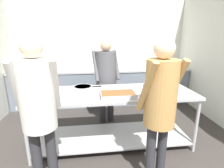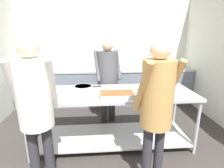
# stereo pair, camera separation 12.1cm
# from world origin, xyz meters

# --- Properties ---
(wall_rear) EXTENTS (4.45, 0.06, 2.65)m
(wall_rear) POSITION_xyz_m (0.00, 3.76, 1.32)
(wall_rear) COLOR silver
(wall_rear) RESTS_ON ground_plane
(back_counter) EXTENTS (4.29, 0.65, 0.89)m
(back_counter) POSITION_xyz_m (0.00, 3.39, 0.44)
(back_counter) COLOR slate
(back_counter) RESTS_ON ground_plane
(serving_counter) EXTENTS (2.47, 0.85, 0.87)m
(serving_counter) POSITION_xyz_m (0.03, 1.62, 0.59)
(serving_counter) COLOR #ADAFB5
(serving_counter) RESTS_ON ground_plane
(plate_stack) EXTENTS (0.23, 0.23, 0.04)m
(plate_stack) POSITION_xyz_m (-0.79, 1.75, 0.89)
(plate_stack) COLOR white
(plate_stack) RESTS_ON serving_counter
(sauce_pan) EXTENTS (0.43, 0.29, 0.07)m
(sauce_pan) POSITION_xyz_m (-0.42, 1.76, 0.91)
(sauce_pan) COLOR #ADAFB5
(sauce_pan) RESTS_ON serving_counter
(serving_tray_roast) EXTENTS (0.49, 0.31, 0.05)m
(serving_tray_roast) POSITION_xyz_m (0.08, 1.43, 0.89)
(serving_tray_roast) COLOR #ADAFB5
(serving_tray_roast) RESTS_ON serving_counter
(broccoli_bowl) EXTENTS (0.19, 0.19, 0.09)m
(broccoli_bowl) POSITION_xyz_m (0.46, 1.37, 0.90)
(broccoli_bowl) COLOR silver
(broccoli_bowl) RESTS_ON serving_counter
(serving_tray_vegetables) EXTENTS (0.38, 0.27, 0.05)m
(serving_tray_vegetables) POSITION_xyz_m (0.77, 1.77, 0.89)
(serving_tray_vegetables) COLOR #ADAFB5
(serving_tray_vegetables) RESTS_ON serving_counter
(guest_serving_left) EXTENTS (0.48, 0.38, 1.70)m
(guest_serving_left) POSITION_xyz_m (-0.83, 0.84, 1.06)
(guest_serving_left) COLOR #2D2D33
(guest_serving_left) RESTS_ON ground_plane
(guest_serving_right) EXTENTS (0.49, 0.41, 1.69)m
(guest_serving_right) POSITION_xyz_m (0.42, 0.77, 1.05)
(guest_serving_right) COLOR #2D2D33
(guest_serving_right) RESTS_ON ground_plane
(cook_behind_counter) EXTENTS (0.54, 0.41, 1.62)m
(cook_behind_counter) POSITION_xyz_m (0.00, 2.36, 0.99)
(cook_behind_counter) COLOR #2D2D33
(cook_behind_counter) RESTS_ON ground_plane
(water_bottle) EXTENTS (0.07, 0.07, 0.25)m
(water_bottle) POSITION_xyz_m (-0.90, 3.34, 1.00)
(water_bottle) COLOR silver
(water_bottle) RESTS_ON back_counter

